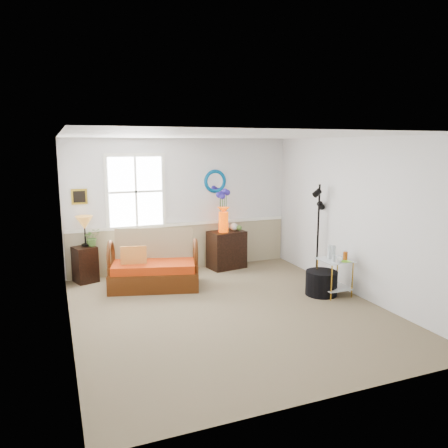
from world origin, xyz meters
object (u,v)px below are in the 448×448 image
object	(u,v)px
floor_lamp	(318,233)
ottoman	(321,283)
cabinet	(227,250)
lamp_stand	(85,264)
loveseat	(154,260)
side_table	(334,277)

from	to	relation	value
floor_lamp	ottoman	size ratio (longest dim) A/B	3.38
cabinet	floor_lamp	world-z (taller)	floor_lamp
lamp_stand	ottoman	xyz separation A→B (m)	(3.61, -2.18, -0.13)
loveseat	floor_lamp	xyz separation A→B (m)	(2.90, -0.68, 0.39)
loveseat	floor_lamp	bearing A→B (deg)	1.93
ottoman	side_table	bearing A→B (deg)	-28.74
lamp_stand	cabinet	distance (m)	2.75
lamp_stand	ottoman	distance (m)	4.22
lamp_stand	ottoman	size ratio (longest dim) A/B	1.25
lamp_stand	cabinet	world-z (taller)	cabinet
floor_lamp	ottoman	xyz separation A→B (m)	(-0.39, -0.73, -0.69)
loveseat	lamp_stand	distance (m)	1.35
loveseat	lamp_stand	world-z (taller)	loveseat
lamp_stand	cabinet	size ratio (longest dim) A/B	0.86
side_table	floor_lamp	bearing A→B (deg)	76.19
loveseat	cabinet	distance (m)	1.78
cabinet	side_table	distance (m)	2.43
loveseat	cabinet	size ratio (longest dim) A/B	2.00
side_table	ottoman	bearing A→B (deg)	151.26
side_table	floor_lamp	distance (m)	1.04
ottoman	lamp_stand	bearing A→B (deg)	148.86
floor_lamp	side_table	bearing A→B (deg)	-106.92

